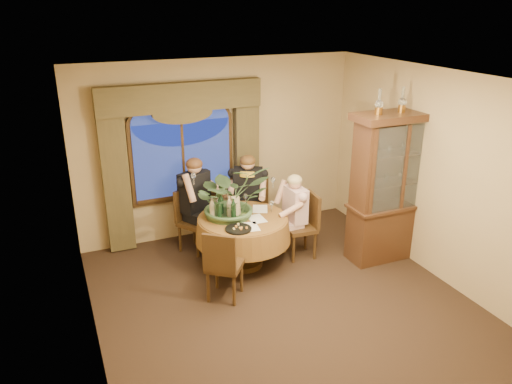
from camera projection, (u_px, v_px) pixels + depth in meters
name	position (u px, v px, depth m)	size (l,w,h in m)	color
floor	(287.00, 307.00, 6.24)	(5.00, 5.00, 0.00)	black
wall_back	(218.00, 148.00, 7.89)	(4.50, 4.50, 0.00)	tan
wall_right	(442.00, 178.00, 6.57)	(5.00, 5.00, 0.00)	tan
ceiling	(293.00, 81.00, 5.24)	(5.00, 5.00, 0.00)	white
window	(183.00, 160.00, 7.64)	(1.62, 0.10, 1.32)	navy
arched_transom	(180.00, 110.00, 7.36)	(1.60, 0.06, 0.44)	navy
drapery_left	(116.00, 177.00, 7.27)	(0.38, 0.14, 2.32)	#433B22
drapery_right	(247.00, 161.00, 8.02)	(0.38, 0.14, 2.32)	#433B22
swag_valance	(181.00, 97.00, 7.22)	(2.45, 0.16, 0.42)	#433B22
dining_table	(243.00, 241.00, 7.11)	(1.35, 1.35, 0.75)	#913E19
china_cabinet	(393.00, 187.00, 7.13)	(1.35, 0.53, 2.18)	#361E12
oil_lamp_left	(379.00, 102.00, 6.54)	(0.11, 0.11, 0.34)	#A5722D
oil_lamp_center	(403.00, 100.00, 6.68)	(0.11, 0.11, 0.34)	#A5722D
oil_lamp_right	(425.00, 98.00, 6.82)	(0.11, 0.11, 0.34)	#A5722D
chair_right	(300.00, 226.00, 7.34)	(0.42, 0.42, 0.96)	black
chair_back_right	(253.00, 210.00, 7.92)	(0.42, 0.42, 0.96)	black
chair_back	(195.00, 221.00, 7.51)	(0.42, 0.42, 0.96)	black
chair_front_left	(225.00, 264.00, 6.30)	(0.42, 0.42, 0.96)	black
person_pink	(295.00, 215.00, 7.35)	(0.45, 0.41, 1.26)	#CDA9A6
person_back	(195.00, 203.00, 7.52)	(0.52, 0.48, 1.45)	black
person_scarf	(248.00, 198.00, 7.80)	(0.50, 0.46, 1.41)	black
stoneware_vase	(236.00, 207.00, 6.97)	(0.16, 0.16, 0.29)	tan
centerpiece_plant	(230.00, 171.00, 6.82)	(1.05, 1.16, 0.91)	#3D5D37
olive_bowl	(245.00, 216.00, 6.96)	(0.15, 0.15, 0.05)	#445829
cheese_platter	(238.00, 229.00, 6.60)	(0.35, 0.35, 0.02)	black
wine_bottle_0	(229.00, 208.00, 6.88)	(0.07, 0.07, 0.33)	tan
wine_bottle_1	(234.00, 210.00, 6.80)	(0.07, 0.07, 0.33)	black
wine_bottle_2	(221.00, 204.00, 6.99)	(0.07, 0.07, 0.33)	black
wine_bottle_3	(212.00, 209.00, 6.82)	(0.07, 0.07, 0.33)	tan
wine_bottle_4	(219.00, 210.00, 6.80)	(0.07, 0.07, 0.33)	black
tasting_paper_0	(257.00, 219.00, 6.92)	(0.21, 0.30, 0.00)	white
tasting_paper_1	(260.00, 209.00, 7.25)	(0.21, 0.30, 0.00)	white
tasting_paper_2	(250.00, 227.00, 6.68)	(0.21, 0.30, 0.00)	white
wine_glass_person_pink	(271.00, 206.00, 7.12)	(0.07, 0.07, 0.18)	silver
wine_glass_person_back	(219.00, 204.00, 7.20)	(0.07, 0.07, 0.18)	silver
wine_glass_person_scarf	(246.00, 199.00, 7.36)	(0.07, 0.07, 0.18)	silver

